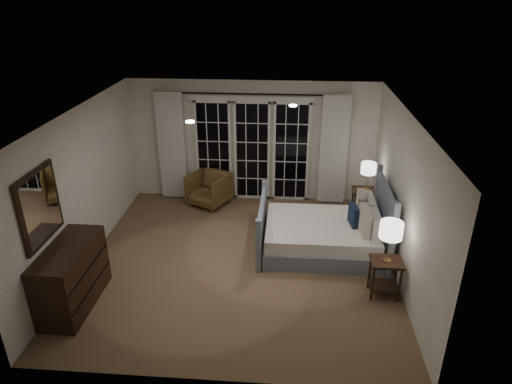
# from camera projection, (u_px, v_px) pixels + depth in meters

# --- Properties ---
(floor) EXTENTS (5.00, 5.00, 0.00)m
(floor) POSITION_uv_depth(u_px,v_px,m) (240.00, 261.00, 7.58)
(floor) COLOR brown
(floor) RESTS_ON ground
(ceiling) EXTENTS (5.00, 5.00, 0.00)m
(ceiling) POSITION_uv_depth(u_px,v_px,m) (237.00, 114.00, 6.53)
(ceiling) COLOR white
(ceiling) RESTS_ON wall_back
(wall_left) EXTENTS (0.02, 5.00, 2.50)m
(wall_left) POSITION_uv_depth(u_px,v_px,m) (82.00, 188.00, 7.23)
(wall_left) COLOR white
(wall_left) RESTS_ON floor
(wall_right) EXTENTS (0.02, 5.00, 2.50)m
(wall_right) POSITION_uv_depth(u_px,v_px,m) (403.00, 199.00, 6.88)
(wall_right) COLOR white
(wall_right) RESTS_ON floor
(wall_back) EXTENTS (5.00, 0.02, 2.50)m
(wall_back) POSITION_uv_depth(u_px,v_px,m) (252.00, 142.00, 9.31)
(wall_back) COLOR white
(wall_back) RESTS_ON floor
(wall_front) EXTENTS (5.00, 0.02, 2.50)m
(wall_front) POSITION_uv_depth(u_px,v_px,m) (212.00, 293.00, 4.79)
(wall_front) COLOR white
(wall_front) RESTS_ON floor
(french_doors) EXTENTS (2.50, 0.04, 2.20)m
(french_doors) POSITION_uv_depth(u_px,v_px,m) (252.00, 150.00, 9.35)
(french_doors) COLOR black
(french_doors) RESTS_ON wall_back
(curtain_rod) EXTENTS (3.50, 0.03, 0.03)m
(curtain_rod) POSITION_uv_depth(u_px,v_px,m) (252.00, 94.00, 8.80)
(curtain_rod) COLOR black
(curtain_rod) RESTS_ON wall_back
(curtain_left) EXTENTS (0.55, 0.10, 2.25)m
(curtain_left) POSITION_uv_depth(u_px,v_px,m) (172.00, 146.00, 9.36)
(curtain_left) COLOR silver
(curtain_left) RESTS_ON curtain_rod
(curtain_right) EXTENTS (0.55, 0.10, 2.25)m
(curtain_right) POSITION_uv_depth(u_px,v_px,m) (334.00, 150.00, 9.13)
(curtain_right) COLOR silver
(curtain_right) RESTS_ON curtain_rod
(downlight_a) EXTENTS (0.12, 0.12, 0.01)m
(downlight_a) POSITION_uv_depth(u_px,v_px,m) (293.00, 106.00, 7.02)
(downlight_a) COLOR white
(downlight_a) RESTS_ON ceiling
(downlight_b) EXTENTS (0.12, 0.12, 0.01)m
(downlight_b) POSITION_uv_depth(u_px,v_px,m) (190.00, 122.00, 6.21)
(downlight_b) COLOR white
(downlight_b) RESTS_ON ceiling
(bed) EXTENTS (2.10, 1.50, 1.22)m
(bed) POSITION_uv_depth(u_px,v_px,m) (325.00, 234.00, 7.79)
(bed) COLOR gray
(bed) RESTS_ON floor
(nightstand_left) EXTENTS (0.46, 0.37, 0.60)m
(nightstand_left) POSITION_uv_depth(u_px,v_px,m) (385.00, 273.00, 6.61)
(nightstand_left) COLOR #322010
(nightstand_left) RESTS_ON floor
(nightstand_right) EXTENTS (0.50, 0.40, 0.65)m
(nightstand_right) POSITION_uv_depth(u_px,v_px,m) (365.00, 200.00, 8.70)
(nightstand_right) COLOR #322010
(nightstand_right) RESTS_ON floor
(lamp_left) EXTENTS (0.32, 0.32, 0.62)m
(lamp_left) POSITION_uv_depth(u_px,v_px,m) (391.00, 230.00, 6.32)
(lamp_left) COLOR tan
(lamp_left) RESTS_ON nightstand_left
(lamp_right) EXTENTS (0.28, 0.28, 0.54)m
(lamp_right) POSITION_uv_depth(u_px,v_px,m) (368.00, 169.00, 8.43)
(lamp_right) COLOR tan
(lamp_right) RESTS_ON nightstand_right
(armchair) EXTENTS (0.98, 0.99, 0.68)m
(armchair) POSITION_uv_depth(u_px,v_px,m) (209.00, 189.00, 9.40)
(armchair) COLOR brown
(armchair) RESTS_ON floor
(dresser) EXTENTS (0.56, 1.32, 0.94)m
(dresser) POSITION_uv_depth(u_px,v_px,m) (71.00, 276.00, 6.40)
(dresser) COLOR #322010
(dresser) RESTS_ON floor
(mirror) EXTENTS (0.05, 0.85, 1.00)m
(mirror) POSITION_uv_depth(u_px,v_px,m) (40.00, 207.00, 5.96)
(mirror) COLOR #322010
(mirror) RESTS_ON wall_left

